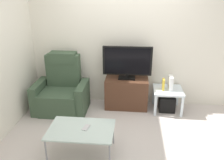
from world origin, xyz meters
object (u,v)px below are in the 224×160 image
Objects in this scene: television at (127,62)px; recliner_armchair at (62,91)px; coffee_table at (81,130)px; game_console at (171,83)px; cell_phone at (86,127)px; book_upright at (163,84)px; tv_stand at (126,93)px; subwoofer_box at (167,103)px; side_table at (168,93)px.

television reaches higher than recliner_armchair.
television is at bearing 69.35° from coffee_table.
game_console reaches higher than cell_phone.
recliner_armchair is 1.92m from book_upright.
game_console is 2.00m from coffee_table.
subwoofer_box is (0.78, -0.06, -0.15)m from tv_stand.
coffee_table is at bearing -110.89° from tv_stand.
television is 1.69m from coffee_table.
tv_stand is at bearing 69.11° from coffee_table.
recliner_armchair is at bearing 117.37° from coffee_table.
game_console is at bearing 15.95° from subwoofer_box.
subwoofer_box is 1.95× the size of cell_phone.
side_table is at bearing 46.45° from coffee_table.
cell_phone is (0.06, 0.03, 0.03)m from coffee_table.
television is 1.64m from cell_phone.
game_console is (0.04, 0.01, 0.42)m from subwoofer_box.
recliner_armchair reaches higher than subwoofer_box.
television is 3.56× the size of game_console.
coffee_table is (-1.25, -1.40, -0.16)m from book_upright.
coffee_table is (-0.57, -1.48, 0.09)m from tv_stand.
game_console is (2.05, 0.15, 0.19)m from recliner_armchair.
coffee_table is (-0.57, -1.50, -0.54)m from television.
tv_stand reaches higher than coffee_table.
coffee_table is at bearing -62.06° from recliner_armchair.
book_upright is (-0.10, -0.02, 0.39)m from subwoofer_box.
book_upright is at bearing 62.16° from cell_phone.
side_table is 0.20m from book_upright.
subwoofer_box is at bearing -164.05° from game_console.
cell_phone is at bearing -59.35° from recliner_armchair.
subwoofer_box is (-0.00, 0.00, -0.22)m from side_table.
side_table is at bearing 60.27° from cell_phone.
side_table is at bearing 0.00° from subwoofer_box.
book_upright is at bearing 48.24° from coffee_table.
book_upright is (0.68, -0.08, 0.24)m from tv_stand.
tv_stand reaches higher than side_table.
subwoofer_box is 1.13× the size of game_console.
game_console is (0.14, 0.03, 0.02)m from book_upright.
cell_phone is at bearing -108.92° from television.
tv_stand is at bearing 176.33° from game_console.
side_table is 3.60× the size of cell_phone.
television is at bearing 171.58° from book_upright.
book_upright is at bearing -168.69° from side_table.
coffee_table is at bearing -131.76° from book_upright.
game_console reaches higher than tv_stand.
recliner_armchair reaches higher than book_upright.
book_upright reaches higher than tv_stand.
side_table is at bearing -4.56° from tv_stand.
tv_stand is 5.47× the size of cell_phone.
recliner_armchair is 1.20× the size of coffee_table.
television is 1.70× the size of side_table.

